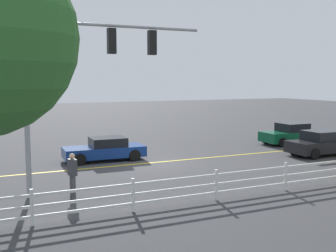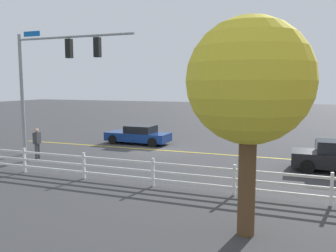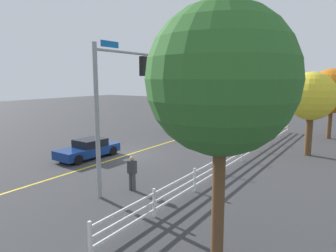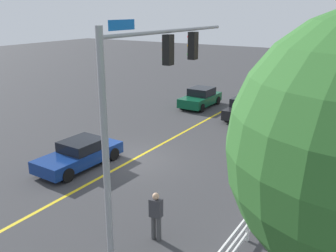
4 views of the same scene
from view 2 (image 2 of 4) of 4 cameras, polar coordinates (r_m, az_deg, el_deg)
name	(u,v)px [view 2 (image 2 of 4)]	position (r m, az deg, el deg)	size (l,w,h in m)	color
ground_plane	(155,150)	(21.95, -2.16, -3.90)	(120.00, 120.00, 0.00)	#38383A
lane_center_stripe	(218,154)	(20.76, 8.11, -4.58)	(28.00, 0.16, 0.01)	gold
signal_assembly	(51,69)	(20.32, -18.55, 8.83)	(7.24, 0.37, 6.99)	gray
car_2	(139,135)	(24.13, -4.83, -1.46)	(4.46, 1.99, 1.28)	navy
pedestrian	(37,142)	(20.41, -20.61, -2.50)	(0.31, 0.43, 1.69)	#3F3F42
white_rail_fence	(153,172)	(14.07, -2.46, -7.45)	(26.10, 0.10, 1.15)	white
tree_0	(250,82)	(9.34, 13.18, 6.94)	(3.32, 3.32, 5.82)	brown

